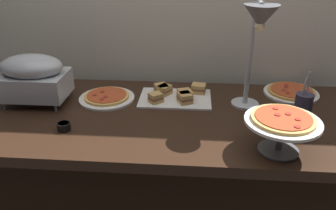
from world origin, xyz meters
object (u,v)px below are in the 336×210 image
object	(u,v)px
chafing_dish	(33,76)
pizza_plate_center	(107,97)
sandwich_platter	(176,95)
pizza_plate_raised_stand	(282,124)
utensil_holder	(303,104)
pizza_plate_front	(291,92)
sauce_cup_near	(64,126)
heat_lamp	(258,29)

from	to	relation	value
chafing_dish	pizza_plate_center	distance (m)	0.39
chafing_dish	sandwich_platter	bearing A→B (deg)	7.82
pizza_plate_center	sandwich_platter	bearing A→B (deg)	5.01
pizza_plate_raised_stand	pizza_plate_center	bearing A→B (deg)	151.83
pizza_plate_center	utensil_holder	bearing A→B (deg)	-5.91
pizza_plate_front	pizza_plate_raised_stand	world-z (taller)	pizza_plate_raised_stand
sandwich_platter	utensil_holder	size ratio (longest dim) A/B	1.65
pizza_plate_front	sandwich_platter	size ratio (longest dim) A/B	0.78
pizza_plate_raised_stand	sandwich_platter	distance (m)	0.65
pizza_plate_raised_stand	sandwich_platter	size ratio (longest dim) A/B	0.79
sauce_cup_near	chafing_dish	bearing A→B (deg)	131.62
sandwich_platter	pizza_plate_center	bearing A→B (deg)	-174.99
heat_lamp	utensil_holder	xyz separation A→B (m)	(0.26, 0.04, -0.37)
pizza_plate_center	sandwich_platter	size ratio (longest dim) A/B	0.78
pizza_plate_front	sauce_cup_near	bearing A→B (deg)	-156.51
sauce_cup_near	pizza_plate_center	bearing A→B (deg)	71.40
pizza_plate_raised_stand	utensil_holder	distance (m)	0.38
pizza_plate_raised_stand	utensil_holder	size ratio (longest dim) A/B	1.30
pizza_plate_front	pizza_plate_raised_stand	xyz separation A→B (m)	(-0.19, -0.58, 0.11)
pizza_plate_center	sandwich_platter	distance (m)	0.37
heat_lamp	sandwich_platter	distance (m)	0.57
chafing_dish	pizza_plate_front	world-z (taller)	chafing_dish
heat_lamp	sauce_cup_near	distance (m)	0.96
chafing_dish	pizza_plate_raised_stand	distance (m)	1.22
heat_lamp	pizza_plate_raised_stand	bearing A→B (deg)	-74.04
sandwich_platter	utensil_holder	bearing A→B (deg)	-12.24
heat_lamp	sandwich_platter	xyz separation A→B (m)	(-0.36, 0.18, -0.40)
heat_lamp	pizza_plate_front	bearing A→B (deg)	46.83
pizza_plate_center	pizza_plate_raised_stand	bearing A→B (deg)	-28.17
chafing_dish	pizza_plate_raised_stand	size ratio (longest dim) A/B	1.13
heat_lamp	sandwich_platter	size ratio (longest dim) A/B	1.44
sandwich_platter	pizza_plate_front	bearing A→B (deg)	10.22
chafing_dish	pizza_plate_front	xyz separation A→B (m)	(1.36, 0.21, -0.13)
pizza_plate_center	sauce_cup_near	distance (m)	0.36
pizza_plate_raised_stand	utensil_holder	bearing A→B (deg)	61.50
chafing_dish	pizza_plate_front	size ratio (longest dim) A/B	1.13
pizza_plate_raised_stand	utensil_holder	world-z (taller)	utensil_holder
sandwich_platter	sauce_cup_near	bearing A→B (deg)	-142.55
pizza_plate_front	utensil_holder	world-z (taller)	utensil_holder
pizza_plate_front	sandwich_platter	distance (m)	0.64
pizza_plate_front	pizza_plate_center	world-z (taller)	same
chafing_dish	sauce_cup_near	distance (m)	0.38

